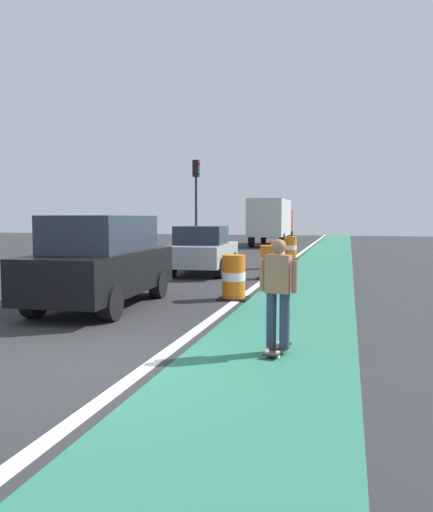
# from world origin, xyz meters

# --- Properties ---
(ground_plane) EXTENTS (100.00, 100.00, 0.00)m
(ground_plane) POSITION_xyz_m (0.00, 0.00, 0.00)
(ground_plane) COLOR #2D2D30
(bike_lane_strip) EXTENTS (2.50, 80.00, 0.01)m
(bike_lane_strip) POSITION_xyz_m (2.40, 12.00, 0.00)
(bike_lane_strip) COLOR #2D755B
(bike_lane_strip) RESTS_ON ground
(lane_divider_stripe) EXTENTS (0.20, 80.00, 0.01)m
(lane_divider_stripe) POSITION_xyz_m (0.90, 12.00, 0.01)
(lane_divider_stripe) COLOR silver
(lane_divider_stripe) RESTS_ON ground
(skateboarder_on_lane) EXTENTS (0.56, 0.82, 1.69)m
(skateboarder_on_lane) POSITION_xyz_m (2.49, 1.30, 0.91)
(skateboarder_on_lane) COLOR black
(skateboarder_on_lane) RESTS_ON ground
(parked_suv_nearest) EXTENTS (2.10, 4.69, 2.04)m
(parked_suv_nearest) POSITION_xyz_m (-1.84, 4.13, 1.04)
(parked_suv_nearest) COLOR black
(parked_suv_nearest) RESTS_ON ground
(parked_sedan_second) EXTENTS (2.10, 4.20, 1.70)m
(parked_sedan_second) POSITION_xyz_m (-1.53, 11.00, 0.83)
(parked_sedan_second) COLOR #9EA0A5
(parked_sedan_second) RESTS_ON ground
(traffic_barrel_front) EXTENTS (0.73, 0.73, 1.09)m
(traffic_barrel_front) POSITION_xyz_m (0.78, 5.87, 0.53)
(traffic_barrel_front) COLOR orange
(traffic_barrel_front) RESTS_ON ground
(traffic_barrel_mid) EXTENTS (0.73, 0.73, 1.09)m
(traffic_barrel_mid) POSITION_xyz_m (0.96, 10.13, 0.53)
(traffic_barrel_mid) COLOR orange
(traffic_barrel_mid) RESTS_ON ground
(traffic_barrel_back) EXTENTS (0.73, 0.73, 1.09)m
(traffic_barrel_back) POSITION_xyz_m (0.78, 13.51, 0.53)
(traffic_barrel_back) COLOR orange
(traffic_barrel_back) RESTS_ON ground
(traffic_barrel_far) EXTENTS (0.73, 0.73, 1.09)m
(traffic_barrel_far) POSITION_xyz_m (0.80, 17.90, 0.53)
(traffic_barrel_far) COLOR orange
(traffic_barrel_far) RESTS_ON ground
(delivery_truck_down_block) EXTENTS (2.39, 7.61, 3.23)m
(delivery_truck_down_block) POSITION_xyz_m (-1.82, 29.18, 1.85)
(delivery_truck_down_block) COLOR beige
(delivery_truck_down_block) RESTS_ON ground
(traffic_light_corner) EXTENTS (0.41, 0.32, 5.10)m
(traffic_light_corner) POSITION_xyz_m (-4.59, 20.12, 3.50)
(traffic_light_corner) COLOR #2D2D2D
(traffic_light_corner) RESTS_ON ground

